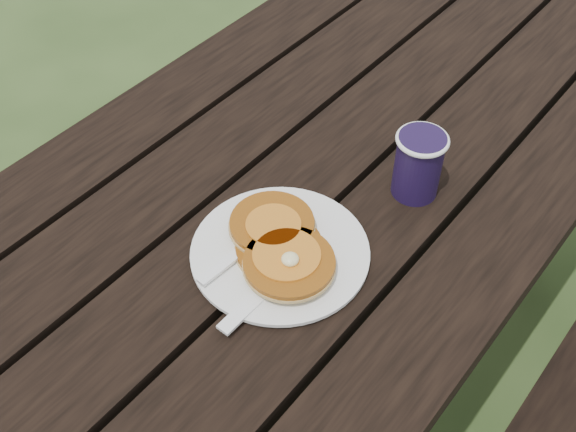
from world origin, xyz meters
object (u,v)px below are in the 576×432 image
Objects in this scene: coffee_cup at (419,162)px; picnic_table at (324,291)px; plate at (280,253)px; pancake_stack at (281,246)px.

picnic_table is at bearing 179.66° from coffee_cup.
plate is (0.08, -0.23, 0.39)m from picnic_table.
coffee_cup is at bearing 71.03° from plate.
plate is 2.28× the size of coffee_cup.
plate is at bearing -71.37° from picnic_table.
pancake_stack is 1.74× the size of coffee_cup.
picnic_table is 7.37× the size of plate.
picnic_table is 0.47m from pancake_stack.
coffee_cup is (0.08, 0.23, 0.04)m from pancake_stack.
pancake_stack is at bearing -70.89° from picnic_table.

